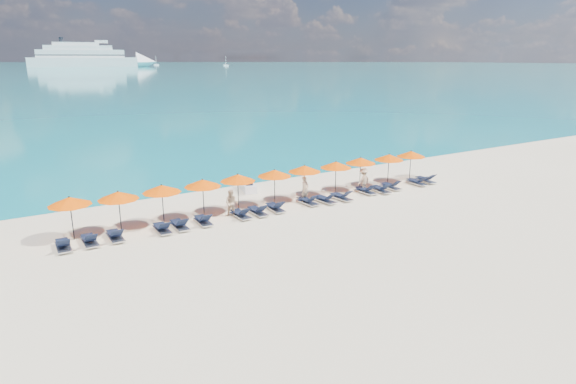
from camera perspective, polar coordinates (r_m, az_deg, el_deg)
ground at (r=26.28m, az=3.43°, el=-4.02°), size 1400.00×1400.00×0.00m
cruise_ship at (r=530.18m, az=-21.91°, el=14.53°), size 121.31×36.54×33.35m
sailboat_near at (r=553.59m, az=-7.37°, el=14.71°), size 5.87×1.96×10.76m
sailboat_far at (r=607.85m, az=-15.35°, el=14.37°), size 6.02×2.01×11.03m
jetski at (r=33.13m, az=-4.77°, el=0.69°), size 1.31×2.28×0.77m
beachgoer_a at (r=30.29m, az=2.01°, el=0.31°), size 0.69×0.55×1.65m
beachgoer_b at (r=27.67m, az=-6.69°, el=-1.34°), size 0.90×0.82×1.60m
beachgoer_c at (r=33.02m, az=8.94°, el=1.40°), size 1.13×0.68×1.64m
umbrella_0 at (r=26.01m, az=-24.47°, el=-0.99°), size 2.10×2.10×2.28m
umbrella_1 at (r=26.14m, az=-19.49°, el=-0.39°), size 2.10×2.10×2.28m
umbrella_2 at (r=26.78m, az=-14.75°, el=0.37°), size 2.10×2.10×2.28m
umbrella_3 at (r=27.51m, az=-10.09°, el=1.05°), size 2.10×2.10×2.28m
umbrella_4 at (r=28.44m, az=-5.98°, el=1.69°), size 2.10×2.10×2.28m
umbrella_5 at (r=29.47m, az=-1.61°, el=2.26°), size 2.10×2.10×2.28m
umbrella_6 at (r=30.65m, az=1.98°, el=2.78°), size 2.10×2.10×2.28m
umbrella_7 at (r=31.93m, az=5.70°, el=3.24°), size 2.10×2.10×2.28m
umbrella_8 at (r=33.46m, az=8.61°, el=3.71°), size 2.10×2.10×2.28m
umbrella_9 at (r=34.96m, az=11.88°, el=4.06°), size 2.10×2.10×2.28m
umbrella_10 at (r=36.54m, az=14.38°, el=4.40°), size 2.10×2.10×2.28m
lounger_0 at (r=25.37m, az=-25.10°, el=-5.71°), size 0.66×1.72×0.66m
lounger_1 at (r=25.52m, az=-22.46°, el=-5.29°), size 0.65×1.71×0.66m
lounger_2 at (r=25.70m, az=-19.80°, el=-4.87°), size 0.63×1.70×0.66m
lounger_3 at (r=26.06m, az=-14.69°, el=-4.15°), size 0.65×1.71×0.66m
lounger_4 at (r=26.36m, az=-12.73°, el=-3.79°), size 0.62×1.70×0.66m
lounger_5 at (r=26.81m, az=-10.03°, el=-3.31°), size 0.69×1.72×0.66m
lounger_6 at (r=27.58m, az=-5.64°, el=-2.60°), size 0.69×1.72×0.66m
lounger_7 at (r=28.02m, az=-3.62°, el=-2.25°), size 0.62×1.70×0.66m
lounger_8 at (r=28.66m, az=-1.52°, el=-1.82°), size 0.74×1.74×0.66m
lounger_9 at (r=29.93m, az=2.36°, el=-1.07°), size 0.73×1.74×0.66m
lounger_10 at (r=30.37m, az=4.41°, el=-0.85°), size 0.77×1.75×0.66m
lounger_11 at (r=31.05m, az=6.34°, el=-0.53°), size 0.75×1.74×0.66m
lounger_12 at (r=32.74m, az=9.18°, el=0.21°), size 0.64×1.71×0.66m
lounger_13 at (r=33.20m, az=10.93°, el=0.34°), size 0.79×1.75×0.66m
lounger_14 at (r=34.16m, az=12.09°, el=0.71°), size 0.64×1.71×0.66m
lounger_15 at (r=35.75m, az=15.03°, el=1.18°), size 0.67×1.72×0.66m
lounger_16 at (r=36.58m, az=16.01°, el=1.43°), size 0.72×1.73×0.66m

